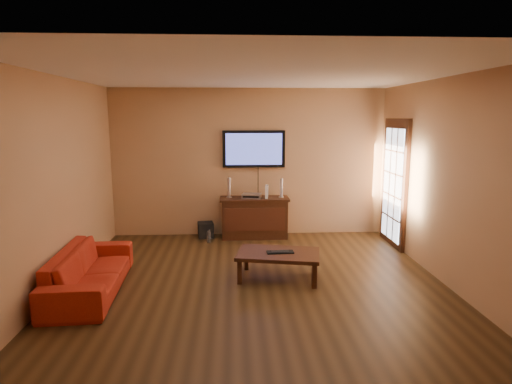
{
  "coord_description": "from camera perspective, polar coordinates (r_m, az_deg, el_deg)",
  "views": [
    {
      "loc": [
        -0.28,
        -5.35,
        2.18
      ],
      "look_at": [
        0.05,
        0.8,
        1.1
      ],
      "focal_mm": 30.0,
      "sensor_mm": 36.0,
      "label": 1
    }
  ],
  "objects": [
    {
      "name": "ground_plane",
      "position": [
        5.79,
        -0.05,
        -12.19
      ],
      "size": [
        5.0,
        5.0,
        0.0
      ],
      "primitive_type": "plane",
      "color": "#301F0D",
      "rests_on": "ground"
    },
    {
      "name": "room_walls",
      "position": [
        6.01,
        -0.37,
        5.23
      ],
      "size": [
        5.0,
        5.0,
        5.0
      ],
      "color": "tan",
      "rests_on": "ground"
    },
    {
      "name": "french_door",
      "position": [
        7.65,
        17.95,
        0.96
      ],
      "size": [
        0.07,
        1.02,
        2.22
      ],
      "color": "black",
      "rests_on": "ground"
    },
    {
      "name": "media_console",
      "position": [
        7.83,
        -0.22,
        -3.4
      ],
      "size": [
        1.25,
        0.48,
        0.74
      ],
      "color": "black",
      "rests_on": "ground"
    },
    {
      "name": "television",
      "position": [
        7.84,
        -0.29,
        5.76
      ],
      "size": [
        1.14,
        0.08,
        0.67
      ],
      "color": "black",
      "rests_on": "ground"
    },
    {
      "name": "coffee_table",
      "position": [
        5.88,
        3.01,
        -8.46
      ],
      "size": [
        1.21,
        0.87,
        0.37
      ],
      "color": "black",
      "rests_on": "ground"
    },
    {
      "name": "sofa",
      "position": [
        5.84,
        -21.31,
        -8.88
      ],
      "size": [
        0.65,
        1.9,
        0.73
      ],
      "primitive_type": "imported",
      "rotation": [
        0.0,
        0.0,
        1.63
      ],
      "color": "#A72412",
      "rests_on": "ground"
    },
    {
      "name": "speaker_left",
      "position": [
        7.75,
        -3.61,
        0.47
      ],
      "size": [
        0.1,
        0.1,
        0.37
      ],
      "color": "silver",
      "rests_on": "media_console"
    },
    {
      "name": "speaker_right",
      "position": [
        7.79,
        3.4,
        0.46
      ],
      "size": [
        0.1,
        0.1,
        0.35
      ],
      "color": "silver",
      "rests_on": "media_console"
    },
    {
      "name": "av_receiver",
      "position": [
        7.74,
        -0.58,
        -0.5
      ],
      "size": [
        0.38,
        0.3,
        0.08
      ],
      "primitive_type": "cube",
      "rotation": [
        0.0,
        0.0,
        -0.18
      ],
      "color": "silver",
      "rests_on": "media_console"
    },
    {
      "name": "game_console",
      "position": [
        7.72,
        1.45,
        0.05
      ],
      "size": [
        0.07,
        0.17,
        0.23
      ],
      "primitive_type": "cube",
      "rotation": [
        0.0,
        0.0,
        -0.15
      ],
      "color": "white",
      "rests_on": "media_console"
    },
    {
      "name": "subwoofer",
      "position": [
        7.95,
        -6.72,
        -5.02
      ],
      "size": [
        0.31,
        0.31,
        0.27
      ],
      "primitive_type": "cube",
      "rotation": [
        0.0,
        0.0,
        0.16
      ],
      "color": "black",
      "rests_on": "ground"
    },
    {
      "name": "bottle",
      "position": [
        7.63,
        -6.31,
        -5.92
      ],
      "size": [
        0.08,
        0.08,
        0.22
      ],
      "color": "white",
      "rests_on": "ground"
    },
    {
      "name": "keyboard",
      "position": [
        5.85,
        3.25,
        -7.99
      ],
      "size": [
        0.37,
        0.15,
        0.02
      ],
      "color": "black",
      "rests_on": "coffee_table"
    }
  ]
}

